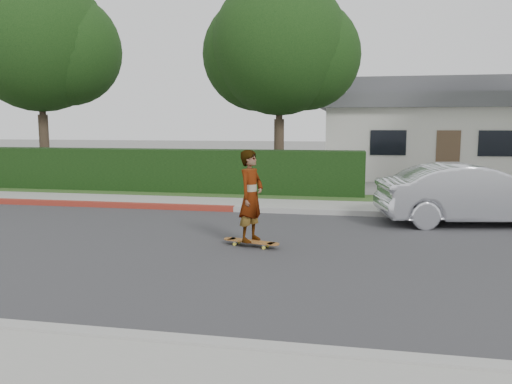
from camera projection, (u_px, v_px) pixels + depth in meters
ground at (135, 246)px, 9.62m from camera, size 120.00×120.00×0.00m
road at (135, 246)px, 9.62m from camera, size 60.00×8.00×0.01m
curb_far at (198, 208)px, 13.60m from camera, size 60.00×0.20×0.15m
curb_red_section at (34, 202)px, 14.53m from camera, size 12.00×0.21×0.15m
sidewalk_far at (208, 203)px, 14.47m from camera, size 60.00×1.60×0.12m
planting_strip at (222, 196)px, 16.03m from camera, size 60.00×1.60×0.10m
hedge at (141, 171)px, 17.08m from camera, size 15.00×1.00×1.50m
tree_left at (41, 46)px, 18.76m from camera, size 5.99×5.21×8.00m
tree_center at (280, 51)px, 17.62m from camera, size 5.66×4.84×7.44m
house at (437, 129)px, 23.41m from camera, size 10.60×8.60×4.30m
skateboard at (251, 242)px, 9.56m from camera, size 1.19×0.54×0.11m
skateboarder at (251, 196)px, 9.44m from camera, size 0.61×0.74×1.74m
car_silver at (473, 194)px, 11.64m from camera, size 4.52×2.26×1.42m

